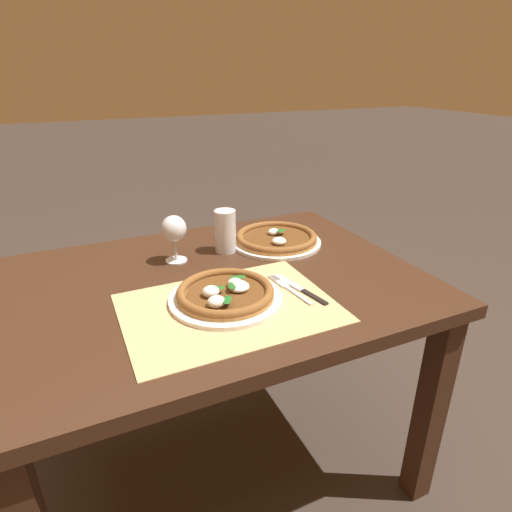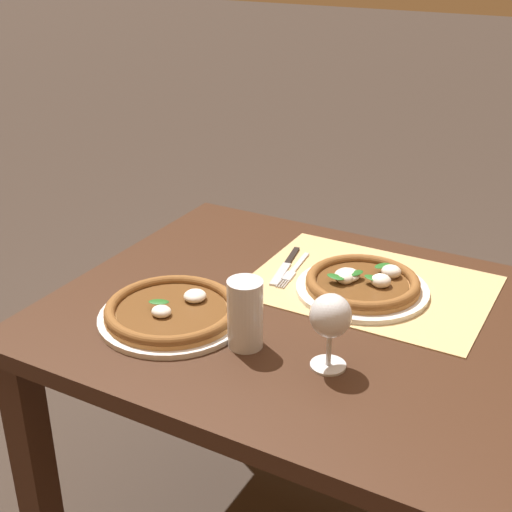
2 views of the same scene
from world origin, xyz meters
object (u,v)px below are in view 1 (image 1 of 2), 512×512
object	(u,v)px
wine_glass	(174,231)
knife	(300,289)
fork	(289,289)
pizza_near	(226,294)
pint_glass	(225,232)
pizza_far	(276,239)

from	to	relation	value
wine_glass	knife	size ratio (longest dim) A/B	0.72
wine_glass	fork	xyz separation A→B (m)	(0.24, -0.33, -0.10)
pizza_near	fork	xyz separation A→B (m)	(0.18, -0.02, -0.02)
pizza_near	pint_glass	world-z (taller)	pint_glass
pizza_near	knife	xyz separation A→B (m)	(0.21, -0.03, -0.02)
pizza_far	wine_glass	bearing A→B (deg)	179.74
pizza_near	pint_glass	xyz separation A→B (m)	(0.12, 0.32, 0.05)
pizza_far	pint_glass	size ratio (longest dim) A/B	2.19
wine_glass	pizza_far	bearing A→B (deg)	-0.26
pint_glass	pizza_far	bearing A→B (deg)	-4.00
pizza_near	wine_glass	distance (m)	0.33
pizza_near	knife	distance (m)	0.21
wine_glass	pizza_near	bearing A→B (deg)	-80.53
pint_glass	knife	size ratio (longest dim) A/B	0.68
pizza_near	knife	bearing A→B (deg)	-8.03
pizza_far	pint_glass	distance (m)	0.19
pizza_near	pizza_far	size ratio (longest dim) A/B	0.96
wine_glass	pint_glass	bearing A→B (deg)	3.72
pizza_near	wine_glass	bearing A→B (deg)	99.47
pizza_near	fork	distance (m)	0.19
fork	knife	world-z (taller)	knife
fork	pizza_far	bearing A→B (deg)	68.82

